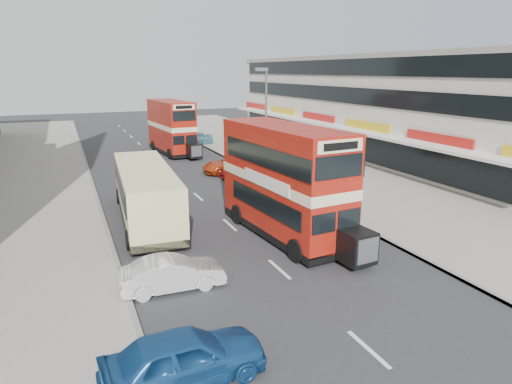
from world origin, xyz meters
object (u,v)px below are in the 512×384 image
car_left_front (172,274)px  pedestrian_far (243,142)px  car_left_near (185,357)px  cyclist (235,165)px  car_right_c (192,139)px  pedestrian_near (311,175)px  coach (146,192)px  bus_main (285,181)px  bus_second (172,127)px  street_lamp (265,114)px  car_right_a (250,168)px  car_right_b (232,165)px

car_left_front → pedestrian_far: 29.35m
car_left_near → cyclist: (9.77, 22.43, 0.04)m
car_right_c → pedestrian_near: 21.78m
cyclist → coach: bearing=-133.1°
bus_main → pedestrian_near: (5.56, 7.07, -1.70)m
bus_second → pedestrian_near: size_ratio=4.94×
street_lamp → pedestrian_far: size_ratio=4.43×
car_right_a → cyclist: bearing=-151.1°
coach → car_left_near: coach is taller
coach → car_right_c: size_ratio=2.37×
car_left_near → pedestrian_near: bearing=-42.3°
bus_second → car_right_a: (3.20, -12.42, -1.89)m
bus_second → coach: 20.86m
bus_second → cyclist: size_ratio=4.14×
car_right_b → bus_main: bearing=-11.4°
bus_second → coach: bearing=68.0°
bus_second → car_left_near: bearing=72.3°
street_lamp → car_left_front: bearing=-124.4°
car_left_near → car_right_a: car_left_near is taller
bus_main → car_left_front: (-6.41, -3.51, -2.13)m
coach → car_right_b: (8.36, 9.33, -0.96)m
car_right_a → car_right_c: car_right_c is taller
bus_main → car_right_b: bearing=-105.0°
bus_second → cyclist: bus_second is taller
bus_second → car_left_near: bus_second is taller
pedestrian_far → cyclist: bearing=-107.1°
bus_main → car_right_c: size_ratio=2.16×
car_left_front → car_right_a: (9.74, 16.00, 0.07)m
bus_main → car_right_b: bus_main is taller
car_right_b → car_right_c: bearing=175.9°
bus_main → cyclist: size_ratio=4.40×
street_lamp → car_left_front: street_lamp is taller
car_left_front → cyclist: cyclist is taller
bus_main → car_left_near: bus_main is taller
coach → car_right_c: coach is taller
car_left_near → car_right_b: size_ratio=0.90×
coach → car_right_a: bearing=42.9°
bus_main → coach: 7.75m
car_right_b → coach: bearing=-43.3°
street_lamp → bus_main: 13.44m
car_left_front → pedestrian_far: size_ratio=2.11×
coach → pedestrian_near: size_ratio=5.75×
street_lamp → car_right_a: size_ratio=1.67×
coach → bus_main: bearing=-36.7°
street_lamp → car_left_near: bearing=-119.1°
bus_main → car_left_front: 7.61m
pedestrian_far → car_left_near: bearing=-106.1°
car_left_front → car_right_c: car_right_c is taller
coach → pedestrian_near: 11.62m
car_right_b → car_left_near: bearing=-24.4°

